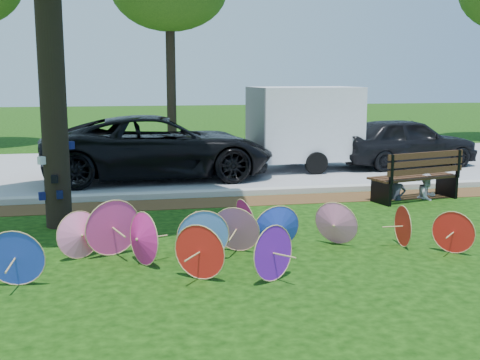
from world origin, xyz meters
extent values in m
plane|color=black|center=(0.00, 0.00, 0.00)|extent=(90.00, 90.00, 0.00)
cube|color=#472D16|center=(0.00, 4.50, 0.01)|extent=(90.00, 1.00, 0.01)
cube|color=#B7B5AD|center=(0.00, 5.20, 0.06)|extent=(90.00, 0.30, 0.12)
cube|color=gray|center=(0.00, 9.35, 0.01)|extent=(90.00, 8.00, 0.01)
cylinder|color=black|center=(-2.48, 3.08, 3.15)|extent=(0.44, 0.44, 6.30)
cone|color=blue|center=(-2.70, 0.07, 0.37)|extent=(0.77, 0.32, 0.75)
cone|color=#5893F3|center=(-0.30, 0.65, 0.37)|extent=(0.75, 0.19, 0.76)
cone|color=red|center=(2.83, 0.77, 0.32)|extent=(0.13, 0.64, 0.64)
cone|color=purple|center=(0.44, -0.32, 0.36)|extent=(0.68, 0.52, 0.73)
cone|color=pink|center=(0.26, 0.98, 0.36)|extent=(0.76, 0.58, 0.73)
cone|color=red|center=(-0.41, -0.10, 0.37)|extent=(0.67, 0.54, 0.74)
cone|color=#FF3C98|center=(-1.56, 1.16, 0.42)|extent=(0.86, 0.52, 0.85)
cone|color=#CE1D7A|center=(-1.16, 0.59, 0.38)|extent=(0.48, 0.73, 0.76)
cone|color=#CE1D7A|center=(-0.40, 1.32, 0.29)|extent=(0.27, 0.59, 0.58)
cone|color=pink|center=(1.79, 1.02, 0.35)|extent=(0.70, 0.66, 0.71)
cone|color=#CE1D7A|center=(0.59, 1.76, 0.33)|extent=(0.40, 0.69, 0.66)
cone|color=pink|center=(-1.99, 1.07, 0.35)|extent=(0.67, 0.50, 0.70)
cone|color=red|center=(3.38, 0.32, 0.32)|extent=(0.52, 0.55, 0.64)
cone|color=blue|center=(0.84, 0.84, 0.37)|extent=(0.76, 0.36, 0.74)
imported|color=black|center=(-0.47, 7.66, 0.80)|extent=(5.82, 2.84, 1.59)
imported|color=black|center=(6.55, 8.38, 0.71)|extent=(4.33, 2.19, 1.41)
cube|color=white|center=(3.57, 8.40, 1.29)|extent=(2.93, 1.97, 2.57)
imported|color=#333746|center=(4.25, 4.05, 0.55)|extent=(0.46, 0.36, 1.09)
imported|color=silver|center=(4.95, 4.05, 0.52)|extent=(0.62, 0.57, 1.04)
cylinder|color=black|center=(0.53, 15.88, 2.50)|extent=(0.36, 0.36, 5.00)
camera|label=1|loc=(-1.35, -7.47, 2.59)|focal=45.00mm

